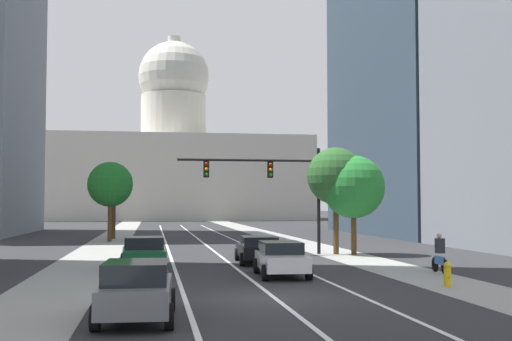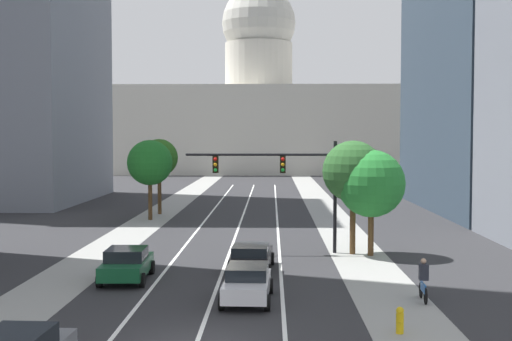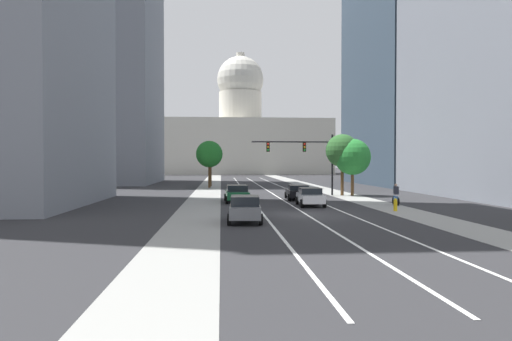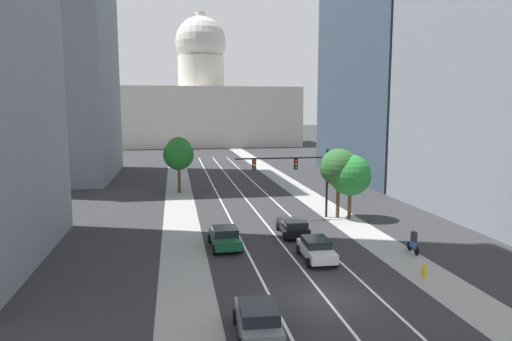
{
  "view_description": "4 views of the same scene",
  "coord_description": "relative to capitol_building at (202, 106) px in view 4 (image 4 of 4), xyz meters",
  "views": [
    {
      "loc": [
        -3.85,
        -20.23,
        3.0
      ],
      "look_at": [
        0.45,
        6.55,
        4.39
      ],
      "focal_mm": 45.31,
      "sensor_mm": 36.0,
      "label": 1
    },
    {
      "loc": [
        2.37,
        -20.35,
        6.56
      ],
      "look_at": [
        1.52,
        16.24,
        4.7
      ],
      "focal_mm": 47.0,
      "sensor_mm": 36.0,
      "label": 2
    },
    {
      "loc": [
        -5.59,
        -29.51,
        3.47
      ],
      "look_at": [
        -2.44,
        11.66,
        2.69
      ],
      "focal_mm": 32.07,
      "sensor_mm": 36.0,
      "label": 3
    },
    {
      "loc": [
        -7.64,
        -21.71,
        9.93
      ],
      "look_at": [
        -1.15,
        14.16,
        4.91
      ],
      "focal_mm": 31.89,
      "sensor_mm": 36.0,
      "label": 4
    }
  ],
  "objects": [
    {
      "name": "ground_plane",
      "position": [
        0.0,
        -62.74,
        -10.54
      ],
      "size": [
        400.0,
        400.0,
        0.0
      ],
      "primitive_type": "plane",
      "color": "#2B2B2D"
    },
    {
      "name": "sidewalk_left",
      "position": [
        -7.19,
        -67.74,
        -10.53
      ],
      "size": [
        3.1,
        130.0,
        0.01
      ],
      "primitive_type": "cube",
      "color": "gray",
      "rests_on": "ground"
    },
    {
      "name": "sidewalk_right",
      "position": [
        7.19,
        -67.74,
        -10.53
      ],
      "size": [
        3.1,
        130.0,
        0.01
      ],
      "primitive_type": "cube",
      "color": "gray",
      "rests_on": "ground"
    },
    {
      "name": "lane_stripe_left",
      "position": [
        -2.82,
        -77.74,
        -10.53
      ],
      "size": [
        0.16,
        90.0,
        0.01
      ],
      "primitive_type": "cube",
      "color": "white",
      "rests_on": "ground"
    },
    {
      "name": "lane_stripe_center",
      "position": [
        0.0,
        -77.74,
        -10.53
      ],
      "size": [
        0.16,
        90.0,
        0.01
      ],
      "primitive_type": "cube",
      "color": "white",
      "rests_on": "ground"
    },
    {
      "name": "lane_stripe_right",
      "position": [
        2.82,
        -77.74,
        -10.53
      ],
      "size": [
        0.16,
        90.0,
        0.01
      ],
      "primitive_type": "cube",
      "color": "white",
      "rests_on": "ground"
    },
    {
      "name": "office_tower_far_left",
      "position": [
        -26.42,
        -55.66,
        11.45
      ],
      "size": [
        20.87,
        22.35,
        43.9
      ],
      "color": "gray",
      "rests_on": "ground"
    },
    {
      "name": "capitol_building",
      "position": [
        0.0,
        0.0,
        0.0
      ],
      "size": [
        50.07,
        23.28,
        34.94
      ],
      "color": "beige",
      "rests_on": "ground"
    },
    {
      "name": "car_green",
      "position": [
        -4.23,
        -93.02,
        -9.77
      ],
      "size": [
        2.19,
        4.29,
        1.49
      ],
      "rotation": [
        0.0,
        0.0,
        1.6
      ],
      "color": "#14512D",
      "rests_on": "ground"
    },
    {
      "name": "car_black",
      "position": [
        1.4,
        -90.83,
        -9.81
      ],
      "size": [
        2.21,
        4.56,
        1.38
      ],
      "rotation": [
        0.0,
        0.0,
        1.52
      ],
      "color": "black",
      "rests_on": "ground"
    },
    {
      "name": "car_gray",
      "position": [
        -4.23,
        -106.07,
        -9.74
      ],
      "size": [
        2.09,
        4.1,
        1.53
      ],
      "rotation": [
        0.0,
        0.0,
        1.53
      ],
      "color": "slate",
      "rests_on": "ground"
    },
    {
      "name": "car_white",
      "position": [
        1.41,
        -96.76,
        -9.78
      ],
      "size": [
        2.07,
        4.12,
        1.43
      ],
      "rotation": [
        0.0,
        0.0,
        1.53
      ],
      "color": "silver",
      "rests_on": "ground"
    },
    {
      "name": "traffic_signal_mast",
      "position": [
        3.18,
        -85.59,
        -6.13
      ],
      "size": [
        8.5,
        0.39,
        6.31
      ],
      "color": "black",
      "rests_on": "ground"
    },
    {
      "name": "fire_hydrant",
      "position": [
        6.64,
        -101.03,
        -10.07
      ],
      "size": [
        0.26,
        0.35,
        0.91
      ],
      "color": "yellow",
      "rests_on": "ground"
    },
    {
      "name": "cyclist",
      "position": [
        8.42,
        -96.6,
        -9.69
      ],
      "size": [
        0.37,
        1.7,
        1.72
      ],
      "rotation": [
        0.0,
        0.0,
        1.52
      ],
      "color": "black",
      "rests_on": "ground"
    },
    {
      "name": "street_tree_near_right",
      "position": [
        7.83,
        -86.4,
        -6.57
      ],
      "size": [
        3.71,
        3.71,
        5.84
      ],
      "color": "#51381E",
      "rests_on": "ground"
    },
    {
      "name": "street_tree_mid_right",
      "position": [
        6.89,
        -85.94,
        -5.93
      ],
      "size": [
        3.41,
        3.41,
        6.34
      ],
      "color": "#51381E",
      "rests_on": "ground"
    },
    {
      "name": "street_tree_mid_left",
      "position": [
        -7.09,
        -66.96,
        -5.8
      ],
      "size": [
        3.15,
        3.15,
        6.35
      ],
      "color": "#51381E",
      "rests_on": "ground"
    },
    {
      "name": "street_tree_near_left",
      "position": [
        -7.16,
        -70.95,
        -6.04
      ],
      "size": [
        3.56,
        3.56,
        6.3
      ],
      "color": "#51381E",
      "rests_on": "ground"
    }
  ]
}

